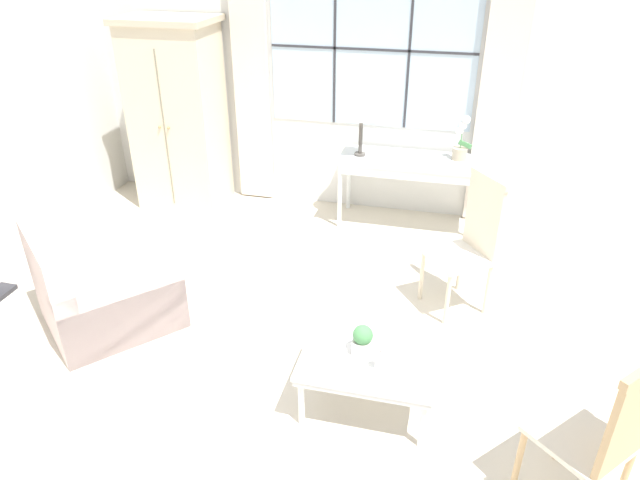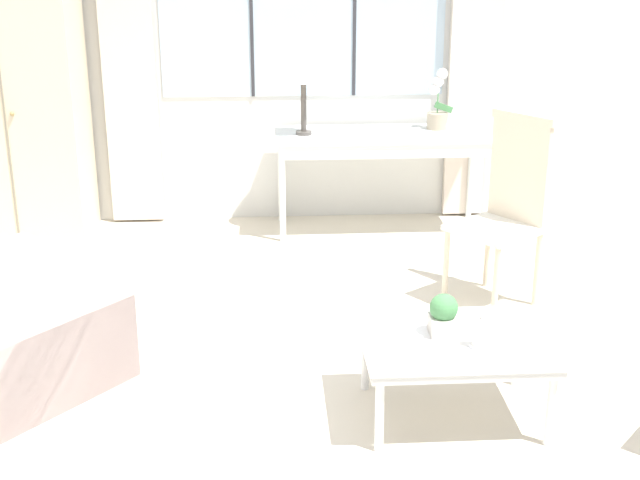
# 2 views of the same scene
# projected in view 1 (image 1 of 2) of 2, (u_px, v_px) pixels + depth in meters

# --- Properties ---
(ground_plane) EXTENTS (14.00, 14.00, 0.00)m
(ground_plane) POSITION_uv_depth(u_px,v_px,m) (290.00, 384.00, 3.93)
(ground_plane) COLOR beige
(wall_back_windowed) EXTENTS (7.20, 0.14, 2.80)m
(wall_back_windowed) POSITION_uv_depth(u_px,v_px,m) (371.00, 81.00, 5.84)
(wall_back_windowed) COLOR silver
(wall_back_windowed) RESTS_ON ground_plane
(armoire) EXTENTS (0.97, 0.70, 2.01)m
(armoire) POSITION_uv_depth(u_px,v_px,m) (178.00, 115.00, 6.12)
(armoire) COLOR beige
(armoire) RESTS_ON ground_plane
(console_table) EXTENTS (1.54, 0.56, 0.74)m
(console_table) POSITION_uv_depth(u_px,v_px,m) (415.00, 166.00, 5.77)
(console_table) COLOR silver
(console_table) RESTS_ON ground_plane
(table_lamp) EXTENTS (0.30, 0.30, 0.60)m
(table_lamp) POSITION_uv_depth(u_px,v_px,m) (362.00, 109.00, 5.59)
(table_lamp) COLOR #4C4742
(table_lamp) RESTS_ON console_table
(potted_orchid) EXTENTS (0.19, 0.15, 0.44)m
(potted_orchid) POSITION_uv_depth(u_px,v_px,m) (461.00, 143.00, 5.63)
(potted_orchid) COLOR tan
(potted_orchid) RESTS_ON console_table
(armchair_upholstered) EXTENTS (1.27, 1.28, 0.87)m
(armchair_upholstered) POSITION_uv_depth(u_px,v_px,m) (104.00, 291.00, 4.44)
(armchair_upholstered) COLOR beige
(armchair_upholstered) RESTS_ON ground_plane
(side_chair_wooden) EXTENTS (0.62, 0.62, 1.13)m
(side_chair_wooden) POSITION_uv_depth(u_px,v_px,m) (471.00, 237.00, 4.50)
(side_chair_wooden) COLOR white
(side_chair_wooden) RESTS_ON ground_plane
(accent_chair_wooden) EXTENTS (0.62, 0.62, 1.09)m
(accent_chair_wooden) POSITION_uv_depth(u_px,v_px,m) (606.00, 430.00, 2.79)
(accent_chair_wooden) COLOR beige
(accent_chair_wooden) RESTS_ON ground_plane
(coffee_table) EXTENTS (0.85, 0.65, 0.40)m
(coffee_table) POSITION_uv_depth(u_px,v_px,m) (369.00, 361.00, 3.61)
(coffee_table) COLOR silver
(coffee_table) RESTS_ON ground_plane
(potted_plant_small) EXTENTS (0.13, 0.13, 0.19)m
(potted_plant_small) POSITION_uv_depth(u_px,v_px,m) (363.00, 339.00, 3.57)
(potted_plant_small) COLOR #BCB7AD
(potted_plant_small) RESTS_ON coffee_table
(pillar_candle) EXTENTS (0.09, 0.09, 0.14)m
(pillar_candle) POSITION_uv_depth(u_px,v_px,m) (380.00, 361.00, 3.44)
(pillar_candle) COLOR silver
(pillar_candle) RESTS_ON coffee_table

